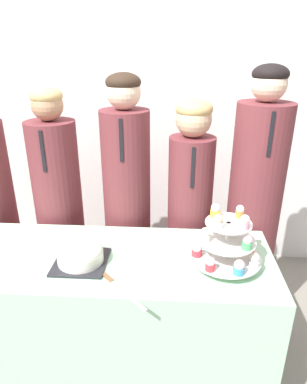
{
  "coord_description": "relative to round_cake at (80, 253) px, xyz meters",
  "views": [
    {
      "loc": [
        0.31,
        -1.05,
        1.68
      ],
      "look_at": [
        0.22,
        0.32,
        1.09
      ],
      "focal_mm": 32.0,
      "sensor_mm": 36.0,
      "label": 1
    }
  ],
  "objects": [
    {
      "name": "cake_knife",
      "position": [
        0.17,
        -0.14,
        -0.05
      ],
      "size": [
        0.23,
        0.24,
        0.01
      ],
      "rotation": [
        0.0,
        0.0,
        -0.81
      ],
      "color": "silver",
      "rests_on": "table"
    },
    {
      "name": "student_3",
      "position": [
        0.51,
        0.53,
        -0.12
      ],
      "size": [
        0.26,
        0.26,
        1.43
      ],
      "color": "brown",
      "rests_on": "ground_plane"
    },
    {
      "name": "student_4",
      "position": [
        0.87,
        0.53,
        -0.06
      ],
      "size": [
        0.3,
        0.3,
        1.6
      ],
      "color": "brown",
      "rests_on": "ground_plane"
    },
    {
      "name": "cupcake_stand",
      "position": [
        0.65,
        0.02,
        0.07
      ],
      "size": [
        0.31,
        0.31,
        0.28
      ],
      "color": "silver",
      "rests_on": "table"
    },
    {
      "name": "student_1",
      "position": [
        -0.27,
        0.53,
        -0.12
      ],
      "size": [
        0.28,
        0.28,
        1.48
      ],
      "color": "brown",
      "rests_on": "ground_plane"
    },
    {
      "name": "student_2",
      "position": [
        0.14,
        0.53,
        -0.07
      ],
      "size": [
        0.27,
        0.28,
        1.56
      ],
      "color": "brown",
      "rests_on": "ground_plane"
    },
    {
      "name": "table",
      "position": [
        0.1,
        0.06,
        -0.44
      ],
      "size": [
        1.57,
        0.57,
        0.77
      ],
      "color": "#A8DBB2",
      "rests_on": "ground_plane"
    },
    {
      "name": "wall_back",
      "position": [
        0.1,
        1.32,
        0.53
      ],
      "size": [
        9.0,
        0.06,
        2.7
      ],
      "color": "silver",
      "rests_on": "ground_plane"
    },
    {
      "name": "round_cake",
      "position": [
        0.0,
        0.0,
        0.0
      ],
      "size": [
        0.24,
        0.24,
        0.1
      ],
      "color": "#232328",
      "rests_on": "table"
    }
  ]
}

